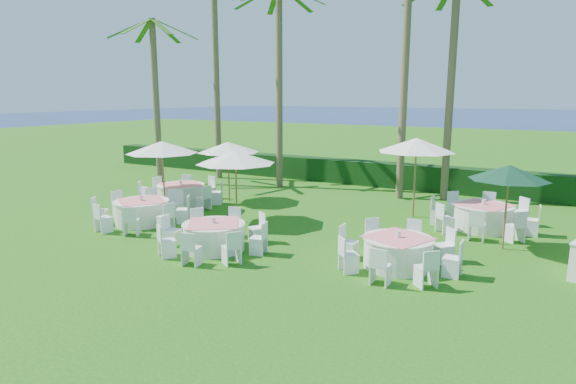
% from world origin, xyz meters
% --- Properties ---
extents(ground, '(120.00, 120.00, 0.00)m').
position_xyz_m(ground, '(0.00, 0.00, 0.00)').
color(ground, '#1F5A0F').
rests_on(ground, ground).
extents(hedge, '(34.00, 1.00, 1.20)m').
position_xyz_m(hedge, '(0.00, 12.00, 0.60)').
color(hedge, black).
rests_on(hedge, ground).
extents(ocean, '(260.00, 260.00, 0.00)m').
position_xyz_m(ocean, '(0.00, 102.00, 0.00)').
color(ocean, '#081756').
rests_on(ocean, ground).
extents(banquet_table_a, '(3.36, 3.36, 1.01)m').
position_xyz_m(banquet_table_a, '(-4.17, 0.80, 0.44)').
color(banquet_table_a, white).
rests_on(banquet_table_a, ground).
extents(banquet_table_b, '(3.23, 3.23, 0.98)m').
position_xyz_m(banquet_table_b, '(-0.09, -0.28, 0.43)').
color(banquet_table_b, white).
rests_on(banquet_table_b, ground).
extents(banquet_table_c, '(3.23, 3.23, 0.98)m').
position_xyz_m(banquet_table_c, '(5.06, 0.95, 0.43)').
color(banquet_table_c, white).
rests_on(banquet_table_c, ground).
extents(banquet_table_d, '(3.44, 3.44, 1.03)m').
position_xyz_m(banquet_table_d, '(-5.03, 3.80, 0.45)').
color(banquet_table_d, white).
rests_on(banquet_table_d, ground).
extents(banquet_table_f, '(3.44, 3.44, 1.03)m').
position_xyz_m(banquet_table_f, '(6.48, 5.98, 0.45)').
color(banquet_table_f, white).
rests_on(banquet_table_f, ground).
extents(umbrella_a, '(2.76, 2.76, 2.74)m').
position_xyz_m(umbrella_a, '(-4.93, 2.74, 2.50)').
color(umbrella_a, brown).
rests_on(umbrella_a, ground).
extents(umbrella_b, '(2.82, 2.82, 2.56)m').
position_xyz_m(umbrella_b, '(-1.38, 2.66, 2.34)').
color(umbrella_b, brown).
rests_on(umbrella_b, ground).
extents(umbrella_c, '(2.63, 2.63, 2.55)m').
position_xyz_m(umbrella_c, '(-3.70, 5.37, 2.33)').
color(umbrella_c, brown).
rests_on(umbrella_c, ground).
extents(umbrella_d, '(2.83, 2.83, 2.96)m').
position_xyz_m(umbrella_d, '(3.96, 6.54, 2.70)').
color(umbrella_d, brown).
rests_on(umbrella_d, ground).
extents(umbrella_green, '(2.25, 2.25, 2.53)m').
position_xyz_m(umbrella_green, '(7.33, 3.97, 2.30)').
color(umbrella_green, brown).
rests_on(umbrella_green, ground).
extents(palm_a, '(4.18, 4.39, 10.69)m').
position_xyz_m(palm_a, '(-7.78, 9.96, 5.82)').
color(palm_a, brown).
rests_on(palm_a, ground).
extents(palm_b, '(4.35, 4.29, 9.53)m').
position_xyz_m(palm_b, '(-3.53, 9.35, 5.23)').
color(palm_b, brown).
rests_on(palm_b, ground).
extents(palm_c, '(4.41, 4.07, 11.84)m').
position_xyz_m(palm_c, '(2.52, 9.57, 6.41)').
color(palm_c, brown).
rests_on(palm_c, ground).
extents(palm_d, '(4.40, 3.98, 9.22)m').
position_xyz_m(palm_d, '(4.30, 10.23, 5.07)').
color(palm_d, brown).
rests_on(palm_d, ground).
extents(palm_f, '(4.14, 4.40, 8.23)m').
position_xyz_m(palm_f, '(-9.59, 7.28, 4.56)').
color(palm_f, brown).
rests_on(palm_f, ground).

